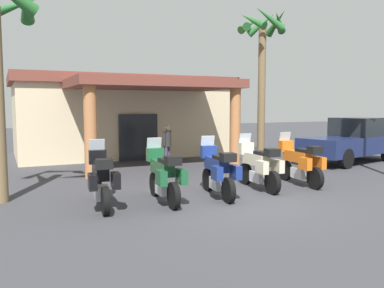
# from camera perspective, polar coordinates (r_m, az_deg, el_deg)

# --- Properties ---
(ground_plane) EXTENTS (80.00, 80.00, 0.00)m
(ground_plane) POSITION_cam_1_polar(r_m,az_deg,el_deg) (10.48, 6.85, -8.21)
(ground_plane) COLOR #38383D
(motel_building) EXTENTS (10.57, 9.95, 3.89)m
(motel_building) POSITION_cam_1_polar(r_m,az_deg,el_deg) (20.68, -9.91, 4.14)
(motel_building) COLOR beige
(motel_building) RESTS_ON ground_plane
(motorcycle_black) EXTENTS (0.74, 2.21, 1.61)m
(motorcycle_black) POSITION_cam_1_polar(r_m,az_deg,el_deg) (9.97, -12.81, -4.92)
(motorcycle_black) COLOR black
(motorcycle_black) RESTS_ON ground_plane
(motorcycle_green) EXTENTS (0.72, 2.21, 1.61)m
(motorcycle_green) POSITION_cam_1_polar(r_m,az_deg,el_deg) (10.25, -4.02, -4.50)
(motorcycle_green) COLOR black
(motorcycle_green) RESTS_ON ground_plane
(motorcycle_blue) EXTENTS (0.79, 2.21, 1.61)m
(motorcycle_blue) POSITION_cam_1_polar(r_m,az_deg,el_deg) (10.89, 3.74, -3.91)
(motorcycle_blue) COLOR black
(motorcycle_blue) RESTS_ON ground_plane
(motorcycle_cream) EXTENTS (0.72, 2.21, 1.61)m
(motorcycle_cream) POSITION_cam_1_polar(r_m,az_deg,el_deg) (12.00, 9.50, -3.10)
(motorcycle_cream) COLOR black
(motorcycle_cream) RESTS_ON ground_plane
(motorcycle_orange) EXTENTS (0.73, 2.21, 1.61)m
(motorcycle_orange) POSITION_cam_1_polar(r_m,az_deg,el_deg) (12.97, 15.16, -2.58)
(motorcycle_orange) COLOR black
(motorcycle_orange) RESTS_ON ground_plane
(pedestrian) EXTENTS (0.45, 0.35, 1.73)m
(pedestrian) POSITION_cam_1_polar(r_m,az_deg,el_deg) (15.89, -3.55, 0.15)
(pedestrian) COLOR #3F334C
(pedestrian) RESTS_ON ground_plane
(pickup_truck_navy) EXTENTS (5.50, 3.05, 1.95)m
(pickup_truck_navy) POSITION_cam_1_polar(r_m,az_deg,el_deg) (18.81, 21.78, 0.40)
(pickup_truck_navy) COLOR black
(pickup_truck_navy) RESTS_ON ground_plane
(palm_tree_near_portico) EXTENTS (2.31, 2.29, 6.80)m
(palm_tree_near_portico) POSITION_cam_1_polar(r_m,az_deg,el_deg) (18.55, 9.92, 13.44)
(palm_tree_near_portico) COLOR brown
(palm_tree_near_portico) RESTS_ON ground_plane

